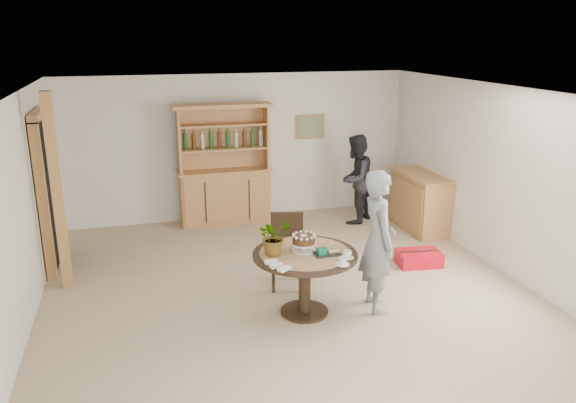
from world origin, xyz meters
The scene contains 17 objects.
ground centered at (0.00, 0.00, 0.00)m, with size 7.00×7.00×0.00m, color #C7B188.
room_shell centered at (0.00, 0.01, 1.74)m, with size 6.04×7.04×2.52m.
doorway centered at (-2.93, 2.00, 1.11)m, with size 0.13×1.10×2.18m.
pine_post centered at (-2.70, 1.20, 1.25)m, with size 0.12×0.12×2.50m, color #BA824E.
hutch centered at (-0.30, 3.24, 0.69)m, with size 1.62×0.54×2.04m.
sideboard centered at (2.74, 2.00, 0.47)m, with size 0.54×1.26×0.94m.
dining_table centered at (0.03, -0.29, 0.60)m, with size 1.20×1.20×0.76m.
dining_chair centered at (0.05, 0.53, 0.54)m, with size 0.51×0.51×0.95m.
birthday_cake centered at (0.03, -0.24, 0.88)m, with size 0.30×0.30×0.20m.
flower_vase centered at (-0.32, -0.24, 0.97)m, with size 0.38×0.33×0.42m, color #3F7233.
gift_tray centered at (0.25, -0.42, 0.79)m, with size 0.30×0.20×0.08m.
coffee_cup_a centered at (0.43, -0.57, 0.80)m, with size 0.15×0.15×0.09m.
coffee_cup_b centered at (0.31, -0.74, 0.79)m, with size 0.15×0.15×0.08m.
napkins centered at (-0.38, -0.61, 0.77)m, with size 0.24×0.33×0.03m.
teen_boy centered at (0.88, -0.39, 0.84)m, with size 0.62×0.40×1.69m, color slate.
adult_person centered at (1.85, 2.64, 0.76)m, with size 0.74×0.58×1.52m, color black.
red_suitcase centered at (2.01, 0.63, 0.10)m, with size 0.64×0.46×0.21m.
Camera 1 is at (-1.75, -5.95, 3.15)m, focal length 35.00 mm.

